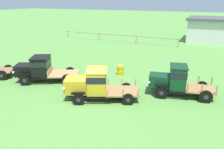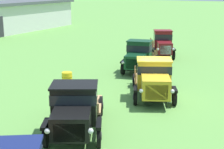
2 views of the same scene
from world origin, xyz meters
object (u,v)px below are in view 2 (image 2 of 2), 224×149
(vintage_truck_back_of_row, at_px, (163,44))
(oil_drum_beside_row, at_px, (67,80))
(vintage_truck_second_in_line, at_px, (74,109))
(vintage_truck_far_side, at_px, (139,56))
(vintage_truck_midrow_center, at_px, (154,79))

(vintage_truck_back_of_row, relative_size, oil_drum_beside_row, 5.27)
(vintage_truck_second_in_line, relative_size, vintage_truck_far_side, 1.12)
(vintage_truck_midrow_center, xyz_separation_m, vintage_truck_far_side, (5.00, 3.00, 0.03))
(vintage_truck_midrow_center, distance_m, vintage_truck_far_side, 5.83)
(vintage_truck_second_in_line, height_order, vintage_truck_midrow_center, vintage_truck_midrow_center)
(vintage_truck_back_of_row, bearing_deg, vintage_truck_second_in_line, -172.97)
(vintage_truck_midrow_center, relative_size, oil_drum_beside_row, 6.00)
(vintage_truck_second_in_line, bearing_deg, vintage_truck_far_side, 9.52)
(vintage_truck_back_of_row, xyz_separation_m, oil_drum_beside_row, (-10.92, 2.21, -0.71))
(vintage_truck_second_in_line, height_order, oil_drum_beside_row, vintage_truck_second_in_line)
(vintage_truck_second_in_line, bearing_deg, vintage_truck_midrow_center, -11.42)
(vintage_truck_second_in_line, distance_m, vintage_truck_back_of_row, 16.65)
(vintage_truck_back_of_row, bearing_deg, oil_drum_beside_row, 168.56)
(vintage_truck_second_in_line, distance_m, oil_drum_beside_row, 7.07)
(vintage_truck_second_in_line, xyz_separation_m, vintage_truck_far_side, (10.84, 1.82, 0.01))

